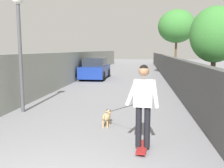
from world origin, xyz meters
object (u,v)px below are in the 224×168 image
at_px(skateboard, 142,147).
at_px(dog, 107,117).
at_px(lamp_post, 19,31).
at_px(car_near, 95,69).
at_px(tree_right_mid, 177,26).
at_px(tree_right_near, 215,35).
at_px(person_skateboarder, 143,99).

xyz_separation_m(skateboard, dog, (1.57, 1.00, 0.21)).
distance_m(lamp_post, car_near, 10.33).
xyz_separation_m(lamp_post, car_near, (10.11, -0.60, -2.02)).
relative_size(skateboard, dog, 0.44).
bearing_deg(skateboard, dog, 32.43).
height_order(skateboard, dog, dog).
xyz_separation_m(tree_right_mid, dog, (-15.20, 3.74, -3.80)).
relative_size(tree_right_near, dog, 2.04).
bearing_deg(tree_right_near, skateboard, 152.28).
xyz_separation_m(skateboard, person_skateboarder, (-0.00, 0.00, 1.04)).
distance_m(dog, car_near, 11.67).
xyz_separation_m(tree_right_near, skateboard, (-5.27, 2.77, -2.64)).
relative_size(lamp_post, skateboard, 4.84).
xyz_separation_m(lamp_post, skateboard, (-2.84, -4.11, -2.67)).
xyz_separation_m(tree_right_mid, skateboard, (-16.77, 2.74, -4.00)).
distance_m(tree_right_mid, person_skateboarder, 17.25).
bearing_deg(tree_right_near, car_near, 39.24).
xyz_separation_m(lamp_post, person_skateboarder, (-2.84, -4.11, -1.63)).
xyz_separation_m(person_skateboarder, dog, (1.57, 1.00, -0.83)).
bearing_deg(car_near, person_skateboarder, -164.84).
xyz_separation_m(tree_right_mid, car_near, (-3.81, 6.25, -3.36)).
bearing_deg(lamp_post, tree_right_near, -70.57).
distance_m(tree_right_mid, car_near, 8.05).
height_order(person_skateboarder, car_near, person_skateboarder).
height_order(lamp_post, dog, lamp_post).
relative_size(tree_right_near, person_skateboarder, 2.19).
relative_size(lamp_post, car_near, 0.98).
height_order(skateboard, car_near, car_near).
relative_size(tree_right_mid, skateboard, 6.69).
relative_size(skateboard, person_skateboarder, 0.47).
bearing_deg(dog, car_near, 12.45).
bearing_deg(lamp_post, tree_right_mid, -26.19).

